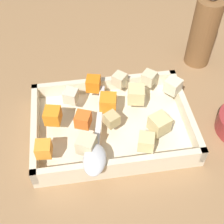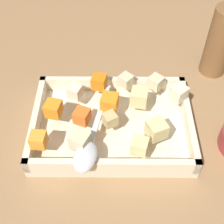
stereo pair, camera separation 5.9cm
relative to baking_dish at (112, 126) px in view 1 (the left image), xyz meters
The scene contains 18 objects.
ground_plane 0.03m from the baking_dish, 127.84° to the left, with size 4.00×4.00×0.00m, color #936D47.
baking_dish is the anchor object (origin of this frame).
carrot_chunk_near_left 0.05m from the baking_dish, 76.59° to the right, with size 0.03×0.03×0.03m, color orange.
carrot_chunk_far_left 0.12m from the baking_dish, ahead, with size 0.03×0.03×0.03m, color orange.
carrot_chunk_heap_top 0.15m from the baking_dish, 27.83° to the left, with size 0.03×0.03×0.03m, color orange.
carrot_chunk_corner_ne 0.10m from the baking_dish, 70.70° to the right, with size 0.03×0.03×0.03m, color orange.
carrot_chunk_corner_sw 0.07m from the baking_dish, 13.47° to the left, with size 0.03×0.03×0.03m, color orange.
potato_chunk_front_center 0.08m from the baking_dish, 147.78° to the right, with size 0.03×0.03×0.03m, color #E0CC89.
potato_chunk_back_center 0.10m from the baking_dish, 121.39° to the left, with size 0.03×0.03×0.03m, color #E0CC89.
potato_chunk_under_handle 0.05m from the baking_dish, 81.68° to the left, with size 0.02×0.02×0.02m, color tan.
potato_chunk_mid_right 0.13m from the baking_dish, 138.85° to the right, with size 0.03×0.03×0.03m, color beige.
potato_chunk_near_spoon 0.10m from the baking_dish, 108.55° to the right, with size 0.02×0.02×0.02m, color beige.
potato_chunk_corner_se 0.15m from the baking_dish, 160.26° to the right, with size 0.03×0.03×0.03m, color beige.
potato_chunk_rim_edge 0.10m from the baking_dish, 51.93° to the left, with size 0.03×0.03×0.03m, color beige.
potato_chunk_mid_left 0.11m from the baking_dish, 150.38° to the left, with size 0.03×0.03×0.03m, color #E0CC89.
parsnip_chunk_near_right 0.10m from the baking_dish, 34.41° to the right, with size 0.03×0.03×0.03m, color beige.
serving_spoon 0.11m from the baking_dish, 64.11° to the left, with size 0.07×0.22×0.02m.
pepper_mill 0.31m from the baking_dish, 142.55° to the right, with size 0.06×0.06×0.19m.
Camera 1 is at (0.07, 0.36, 0.51)m, focal length 49.67 mm.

